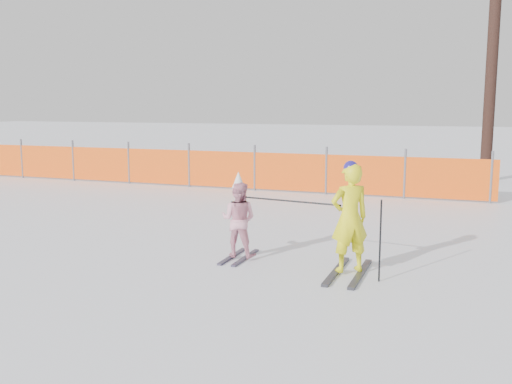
{
  "coord_description": "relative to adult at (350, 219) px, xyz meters",
  "views": [
    {
      "loc": [
        3.0,
        -7.59,
        2.31
      ],
      "look_at": [
        0.0,
        0.5,
        1.0
      ],
      "focal_mm": 40.0,
      "sensor_mm": 36.0,
      "label": 1
    }
  ],
  "objects": [
    {
      "name": "child",
      "position": [
        -1.74,
        0.24,
        -0.17
      ],
      "size": [
        0.57,
        1.0,
        1.33
      ],
      "color": "black",
      "rests_on": "ground"
    },
    {
      "name": "ski_poles",
      "position": [
        -0.31,
        -0.01,
        0.0
      ],
      "size": [
        2.08,
        0.45,
        1.1
      ],
      "color": "black",
      "rests_on": "ground"
    },
    {
      "name": "adult",
      "position": [
        0.0,
        0.0,
        0.0
      ],
      "size": [
        0.65,
        1.41,
        1.58
      ],
      "color": "black",
      "rests_on": "ground"
    },
    {
      "name": "safety_fence",
      "position": [
        -5.88,
        6.9,
        -0.22
      ],
      "size": [
        16.2,
        0.06,
        1.25
      ],
      "color": "#595960",
      "rests_on": "ground"
    },
    {
      "name": "ground",
      "position": [
        -1.54,
        -0.03,
        -0.78
      ],
      "size": [
        120.0,
        120.0,
        0.0
      ],
      "primitive_type": "plane",
      "color": "white",
      "rests_on": "ground"
    }
  ]
}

